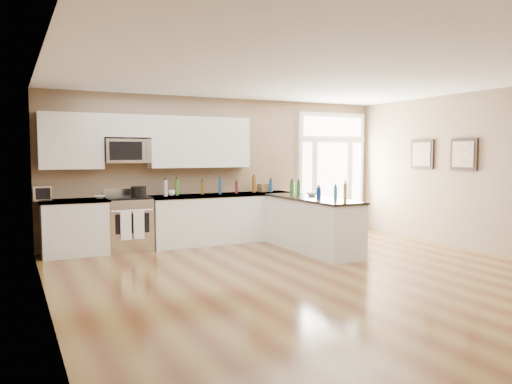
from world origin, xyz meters
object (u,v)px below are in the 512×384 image
stockpot (139,191)px  toaster_oven (43,193)px  peninsula_cabinet (312,226)px  kitchen_range (129,223)px

stockpot → toaster_oven: size_ratio=0.93×
peninsula_cabinet → toaster_oven: size_ratio=8.12×
peninsula_cabinet → stockpot: size_ratio=8.71×
peninsula_cabinet → toaster_oven: toaster_oven is taller
kitchen_range → stockpot: stockpot is taller
peninsula_cabinet → stockpot: 3.11m
kitchen_range → peninsula_cabinet: bearing=-26.6°
kitchen_range → toaster_oven: size_ratio=3.78×
stockpot → toaster_oven: toaster_oven is taller
peninsula_cabinet → stockpot: (-2.73, 1.34, 0.62)m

